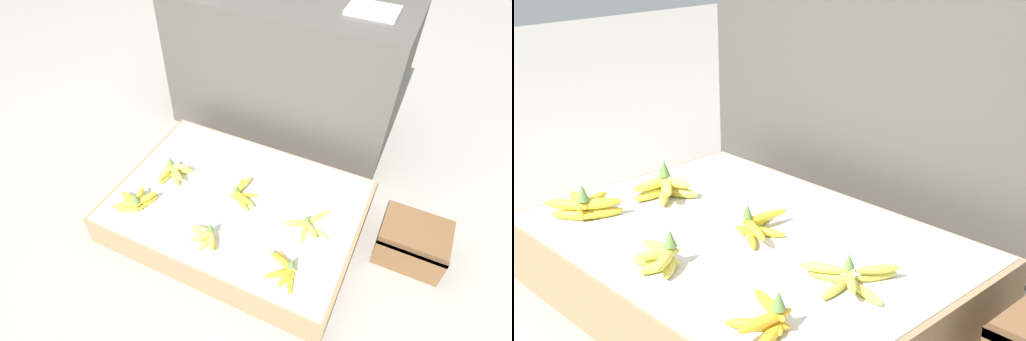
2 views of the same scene
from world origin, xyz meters
The scene contains 11 objects.
ground_plane centered at (0.00, 0.00, 0.00)m, with size 10.00×10.00×0.00m, color gray.
display_platform centered at (0.00, 0.00, 0.09)m, with size 1.21×0.86×0.18m.
back_vendor_table centered at (-0.12, 0.88, 0.42)m, with size 1.36×0.60×0.84m.
wooden_crate centered at (0.84, 0.19, 0.09)m, with size 0.31×0.27×0.18m.
banana_bunch_front_left centered at (-0.42, -0.25, 0.22)m, with size 0.17×0.19×0.11m.
banana_bunch_front_midleft centered at (-0.01, -0.27, 0.21)m, with size 0.17×0.12×0.10m.
banana_bunch_front_midright centered at (0.38, -0.28, 0.21)m, with size 0.16×0.19×0.10m.
banana_bunch_middle_left centered at (-0.37, 0.00, 0.22)m, with size 0.16×0.18×0.11m.
banana_bunch_middle_midleft centered at (0.01, 0.03, 0.21)m, with size 0.16×0.21×0.09m.
banana_bunch_middle_midright centered at (0.38, -0.01, 0.21)m, with size 0.24×0.23×0.08m.
foam_tray_white centered at (0.32, 0.88, 0.85)m, with size 0.25×0.19×0.02m.
Camera 1 is at (0.65, -1.12, 1.68)m, focal length 28.00 mm.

